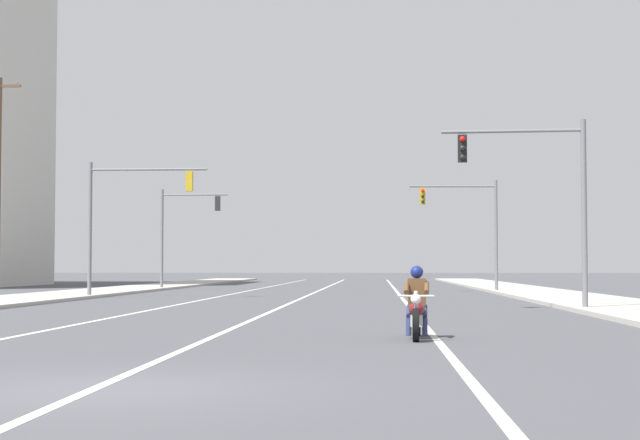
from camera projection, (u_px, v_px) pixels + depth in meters
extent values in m
plane|color=#47474C|center=(107.00, 389.00, 11.98)|extent=(400.00, 400.00, 0.00)
cube|color=beige|center=(316.00, 292.00, 56.88)|extent=(0.16, 100.00, 0.01)
cube|color=beige|center=(244.00, 292.00, 57.10)|extent=(0.16, 100.00, 0.01)
cube|color=beige|center=(397.00, 292.00, 56.63)|extent=(0.16, 100.00, 0.01)
cube|color=#ADA89E|center=(542.00, 293.00, 51.25)|extent=(4.40, 110.00, 0.14)
cube|color=#ADA89E|center=(91.00, 293.00, 52.52)|extent=(4.40, 110.00, 0.14)
cylinder|color=black|center=(416.00, 325.00, 19.40)|extent=(0.16, 0.65, 0.64)
cylinder|color=black|center=(418.00, 321.00, 20.94)|extent=(0.16, 0.65, 0.64)
cylinder|color=silver|center=(416.00, 308.00, 19.52)|extent=(0.09, 0.33, 0.68)
sphere|color=white|center=(416.00, 299.00, 19.38)|extent=(0.20, 0.20, 0.20)
cylinder|color=silver|center=(416.00, 296.00, 19.58)|extent=(0.70, 0.09, 0.04)
ellipsoid|color=maroon|center=(417.00, 309.00, 20.07)|extent=(0.35, 0.58, 0.28)
cube|color=silver|center=(417.00, 320.00, 20.17)|extent=(0.27, 0.45, 0.24)
cube|color=black|center=(417.00, 311.00, 20.50)|extent=(0.31, 0.54, 0.12)
cube|color=maroon|center=(417.00, 306.00, 20.91)|extent=(0.22, 0.37, 0.08)
cylinder|color=silver|center=(410.00, 323.00, 20.58)|extent=(0.11, 0.55, 0.08)
cube|color=brown|center=(417.00, 292.00, 20.48)|extent=(0.37, 0.26, 0.56)
sphere|color=navy|center=(417.00, 272.00, 20.48)|extent=(0.26, 0.26, 0.26)
cylinder|color=navy|center=(424.00, 311.00, 20.30)|extent=(0.17, 0.45, 0.30)
cylinder|color=navy|center=(425.00, 327.00, 20.11)|extent=(0.12, 0.16, 0.35)
cylinder|color=brown|center=(427.00, 288.00, 20.20)|extent=(0.13, 0.53, 0.27)
cylinder|color=navy|center=(410.00, 311.00, 20.34)|extent=(0.17, 0.45, 0.30)
cylinder|color=navy|center=(409.00, 327.00, 20.15)|extent=(0.12, 0.16, 0.35)
cylinder|color=brown|center=(407.00, 288.00, 20.25)|extent=(0.13, 0.53, 0.27)
cylinder|color=slate|center=(584.00, 215.00, 32.68)|extent=(0.18, 0.18, 6.20)
cylinder|color=slate|center=(512.00, 131.00, 33.06)|extent=(4.56, 0.38, 0.11)
cube|color=black|center=(462.00, 149.00, 33.22)|extent=(0.31, 0.26, 0.90)
sphere|color=red|center=(462.00, 139.00, 33.08)|extent=(0.18, 0.18, 0.18)
sphere|color=black|center=(462.00, 148.00, 33.06)|extent=(0.18, 0.18, 0.18)
sphere|color=black|center=(463.00, 157.00, 33.05)|extent=(0.18, 0.18, 0.18)
cylinder|color=slate|center=(90.00, 230.00, 46.21)|extent=(0.18, 0.18, 6.20)
cylinder|color=slate|center=(149.00, 169.00, 46.19)|extent=(5.38, 0.12, 0.11)
cube|color=#B79319|center=(189.00, 181.00, 46.05)|extent=(0.30, 0.24, 0.90)
sphere|color=red|center=(190.00, 175.00, 46.22)|extent=(0.18, 0.18, 0.18)
sphere|color=black|center=(190.00, 182.00, 46.21)|extent=(0.18, 0.18, 0.18)
sphere|color=black|center=(190.00, 188.00, 46.20)|extent=(0.18, 0.18, 0.18)
cylinder|color=slate|center=(496.00, 236.00, 55.85)|extent=(0.18, 0.18, 6.20)
cylinder|color=slate|center=(453.00, 186.00, 56.00)|extent=(4.76, 0.33, 0.11)
cube|color=#B79319|center=(423.00, 196.00, 55.99)|extent=(0.31, 0.25, 0.90)
sphere|color=red|center=(423.00, 191.00, 55.84)|extent=(0.18, 0.18, 0.18)
sphere|color=black|center=(423.00, 196.00, 55.83)|extent=(0.18, 0.18, 0.18)
sphere|color=black|center=(423.00, 202.00, 55.82)|extent=(0.18, 0.18, 0.18)
cylinder|color=slate|center=(162.00, 239.00, 62.60)|extent=(0.18, 0.18, 6.20)
cylinder|color=slate|center=(195.00, 195.00, 62.55)|extent=(4.10, 0.24, 0.11)
cube|color=black|center=(218.00, 203.00, 62.40)|extent=(0.31, 0.25, 0.90)
sphere|color=red|center=(218.00, 199.00, 62.57)|extent=(0.18, 0.18, 0.18)
sphere|color=black|center=(218.00, 204.00, 62.55)|extent=(0.18, 0.18, 0.18)
sphere|color=black|center=(218.00, 208.00, 62.54)|extent=(0.18, 0.18, 0.18)
cylinder|color=slate|center=(17.00, 84.00, 47.96)|extent=(0.08, 0.08, 0.12)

